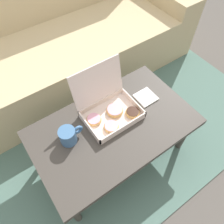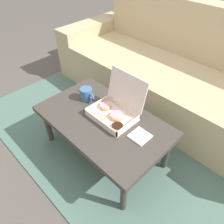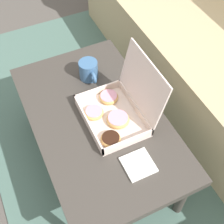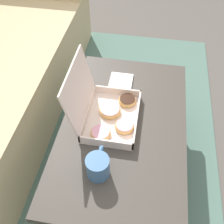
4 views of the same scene
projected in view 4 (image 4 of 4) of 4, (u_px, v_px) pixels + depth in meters
ground_plane at (102, 163)px, 1.56m from camera, size 12.00×12.00×0.00m
area_rug at (53, 155)px, 1.58m from camera, size 2.68×1.95×0.01m
coffee_table at (123, 130)px, 1.28m from camera, size 0.99×0.59×0.39m
pastry_box at (107, 111)px, 1.24m from camera, size 0.34×0.30×0.29m
coffee_mug at (98, 166)px, 1.05m from camera, size 0.14×0.10×0.10m
napkin_stack at (121, 81)px, 1.45m from camera, size 0.12×0.12×0.01m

